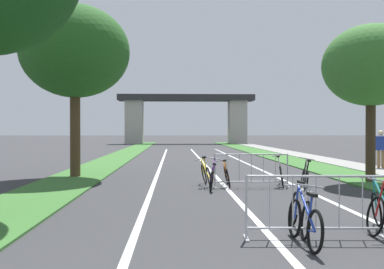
# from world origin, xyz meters

# --- Properties ---
(grass_verge_left) EXTENTS (2.14, 67.13, 0.05)m
(grass_verge_left) POSITION_xyz_m (-5.23, 27.46, 0.03)
(grass_verge_left) COLOR #386B2D
(grass_verge_left) RESTS_ON ground
(grass_verge_right) EXTENTS (2.14, 67.13, 0.05)m
(grass_verge_right) POSITION_xyz_m (5.23, 27.46, 0.03)
(grass_verge_right) COLOR #386B2D
(grass_verge_right) RESTS_ON ground
(sidewalk_path_right) EXTENTS (1.81, 67.13, 0.08)m
(sidewalk_path_right) POSITION_xyz_m (7.20, 27.46, 0.04)
(sidewalk_path_right) COLOR gray
(sidewalk_path_right) RESTS_ON ground
(lane_stripe_center) EXTENTS (0.14, 38.84, 0.01)m
(lane_stripe_center) POSITION_xyz_m (0.00, 19.42, 0.00)
(lane_stripe_center) COLOR silver
(lane_stripe_center) RESTS_ON ground
(lane_stripe_right_lane) EXTENTS (0.14, 38.84, 0.01)m
(lane_stripe_right_lane) POSITION_xyz_m (2.28, 19.42, 0.00)
(lane_stripe_right_lane) COLOR silver
(lane_stripe_right_lane) RESTS_ON ground
(lane_stripe_left_lane) EXTENTS (0.14, 38.84, 0.01)m
(lane_stripe_left_lane) POSITION_xyz_m (-2.28, 19.42, 0.00)
(lane_stripe_left_lane) COLOR silver
(lane_stripe_left_lane) RESTS_ON ground
(overpass_bridge) EXTENTS (17.77, 3.21, 6.43)m
(overpass_bridge) POSITION_xyz_m (0.00, 55.48, 4.17)
(overpass_bridge) COLOR #2D2D30
(overpass_bridge) RESTS_ON ground
(tree_left_cypress_far) EXTENTS (4.09, 4.09, 6.48)m
(tree_left_cypress_far) POSITION_xyz_m (-5.33, 14.22, 4.72)
(tree_left_cypress_far) COLOR #4C3823
(tree_left_cypress_far) RESTS_ON ground
(tree_right_oak_mid) EXTENTS (3.24, 3.24, 5.36)m
(tree_right_oak_mid) POSITION_xyz_m (5.05, 12.15, 3.96)
(tree_right_oak_mid) COLOR #3D2D1E
(tree_right_oak_mid) RESTS_ON ground
(crowd_barrier_nearest) EXTENTS (2.35, 0.56, 1.05)m
(crowd_barrier_nearest) POSITION_xyz_m (0.70, 4.58, 0.52)
(crowd_barrier_nearest) COLOR #ADADB2
(crowd_barrier_nearest) RESTS_ON ground
(crowd_barrier_second) EXTENTS (2.33, 0.45, 1.05)m
(crowd_barrier_second) POSITION_xyz_m (0.79, 11.07, 0.52)
(crowd_barrier_second) COLOR #ADADB2
(crowd_barrier_second) RESTS_ON ground
(bicycle_white_0) EXTENTS (0.56, 1.74, 1.00)m
(bicycle_white_0) POSITION_xyz_m (1.84, 11.53, 0.38)
(bicycle_white_0) COLOR black
(bicycle_white_0) RESTS_ON ground
(bicycle_silver_1) EXTENTS (0.46, 1.74, 0.92)m
(bicycle_silver_1) POSITION_xyz_m (0.58, 5.08, 0.36)
(bicycle_silver_1) COLOR black
(bicycle_silver_1) RESTS_ON ground
(bicycle_teal_3) EXTENTS (0.46, 1.65, 0.98)m
(bicycle_teal_3) POSITION_xyz_m (2.02, 4.98, 0.37)
(bicycle_teal_3) COLOR black
(bicycle_teal_3) RESTS_ON ground
(bicycle_blue_4) EXTENTS (0.45, 1.63, 0.90)m
(bicycle_blue_4) POSITION_xyz_m (0.40, 4.21, 0.36)
(bicycle_blue_4) COLOR black
(bicycle_blue_4) RESTS_ON ground
(bicycle_yellow_5) EXTENTS (0.51, 1.68, 0.97)m
(bicycle_yellow_5) POSITION_xyz_m (-0.59, 11.49, 0.37)
(bicycle_yellow_5) COLOR black
(bicycle_yellow_5) RESTS_ON ground
(bicycle_purple_6) EXTENTS (0.49, 1.61, 0.95)m
(bicycle_purple_6) POSITION_xyz_m (-0.48, 10.63, 0.35)
(bicycle_purple_6) COLOR black
(bicycle_purple_6) RESTS_ON ground
(bicycle_orange_7) EXTENTS (0.48, 1.63, 0.86)m
(bicycle_orange_7) POSITION_xyz_m (0.07, 11.52, 0.34)
(bicycle_orange_7) COLOR black
(bicycle_orange_7) RESTS_ON ground
(bicycle_black_9) EXTENTS (0.65, 1.58, 0.96)m
(bicycle_black_9) POSITION_xyz_m (2.29, 10.48, 0.36)
(bicycle_black_9) COLOR black
(bicycle_black_9) RESTS_ON ground
(pedestrian_strolling) EXTENTS (0.64, 0.37, 1.78)m
(pedestrian_strolling) POSITION_xyz_m (7.73, 17.00, 1.08)
(pedestrian_strolling) COLOR olive
(pedestrian_strolling) RESTS_ON ground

